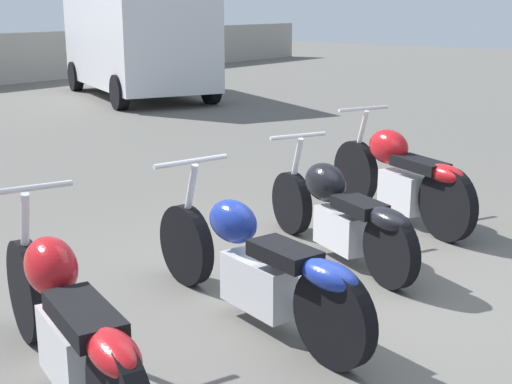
# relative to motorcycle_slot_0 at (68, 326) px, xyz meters

# --- Properties ---
(ground_plane) EXTENTS (60.00, 60.00, 0.00)m
(ground_plane) POSITION_rel_motorcycle_slot_0_xyz_m (2.07, -0.32, -0.42)
(ground_plane) COLOR #5B5954
(motorcycle_slot_0) EXTENTS (0.98, 2.10, 1.01)m
(motorcycle_slot_0) POSITION_rel_motorcycle_slot_0_xyz_m (0.00, 0.00, 0.00)
(motorcycle_slot_0) COLOR black
(motorcycle_slot_0) RESTS_ON ground_plane
(motorcycle_slot_1) EXTENTS (0.84, 2.15, 0.97)m
(motorcycle_slot_1) POSITION_rel_motorcycle_slot_0_xyz_m (1.34, -0.20, -0.03)
(motorcycle_slot_1) COLOR black
(motorcycle_slot_1) RESTS_ON ground_plane
(motorcycle_slot_2) EXTENTS (1.02, 1.87, 0.94)m
(motorcycle_slot_2) POSITION_rel_motorcycle_slot_0_xyz_m (2.73, -0.01, -0.03)
(motorcycle_slot_2) COLOR black
(motorcycle_slot_2) RESTS_ON ground_plane
(motorcycle_slot_3) EXTENTS (1.02, 1.90, 1.03)m
(motorcycle_slot_3) POSITION_rel_motorcycle_slot_0_xyz_m (3.99, 0.07, 0.03)
(motorcycle_slot_3) COLOR black
(motorcycle_slot_3) RESTS_ON ground_plane
(parked_van) EXTENTS (3.99, 5.29, 2.22)m
(parked_van) POSITION_rel_motorcycle_slot_0_xyz_m (9.21, 9.09, 0.80)
(parked_van) COLOR silver
(parked_van) RESTS_ON ground_plane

